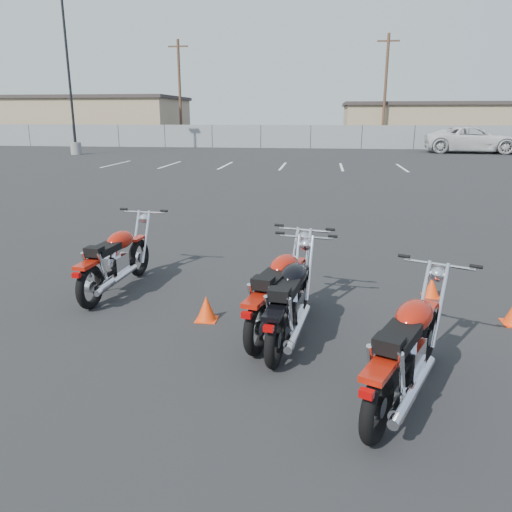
# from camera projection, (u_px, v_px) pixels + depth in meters

# --- Properties ---
(ground) EXTENTS (120.00, 120.00, 0.00)m
(ground) POSITION_uv_depth(u_px,v_px,m) (235.00, 316.00, 6.51)
(ground) COLOR black
(ground) RESTS_ON ground
(motorcycle_front_red) EXTENTS (0.83, 2.15, 1.05)m
(motorcycle_front_red) POSITION_uv_depth(u_px,v_px,m) (116.00, 260.00, 7.32)
(motorcycle_front_red) COLOR black
(motorcycle_front_red) RESTS_ON ground
(motorcycle_second_black) EXTENTS (0.82, 2.12, 1.04)m
(motorcycle_second_black) POSITION_uv_depth(u_px,v_px,m) (290.00, 300.00, 5.73)
(motorcycle_second_black) COLOR black
(motorcycle_second_black) RESTS_ON ground
(motorcycle_third_red) EXTENTS (0.98, 2.18, 1.07)m
(motorcycle_third_red) POSITION_uv_depth(u_px,v_px,m) (280.00, 291.00, 6.00)
(motorcycle_third_red) COLOR black
(motorcycle_third_red) RESTS_ON ground
(motorcycle_rear_red) EXTENTS (1.32, 2.14, 1.08)m
(motorcycle_rear_red) POSITION_uv_depth(u_px,v_px,m) (407.00, 350.00, 4.48)
(motorcycle_rear_red) COLOR black
(motorcycle_rear_red) RESTS_ON ground
(training_cone_near) EXTENTS (0.25, 0.25, 0.29)m
(training_cone_near) POSITION_uv_depth(u_px,v_px,m) (432.00, 287.00, 7.16)
(training_cone_near) COLOR #FF3E0D
(training_cone_near) RESTS_ON ground
(training_cone_extra) EXTENTS (0.27, 0.27, 0.32)m
(training_cone_extra) POSITION_uv_depth(u_px,v_px,m) (206.00, 308.00, 6.34)
(training_cone_extra) COLOR #FF3E0D
(training_cone_extra) RESTS_ON ground
(light_pole_west) EXTENTS (0.80, 0.70, 10.31)m
(light_pole_west) POSITION_uv_depth(u_px,v_px,m) (73.00, 113.00, 32.82)
(light_pole_west) COLOR gray
(light_pole_west) RESTS_ON ground
(chainlink_fence) EXTENTS (80.06, 0.06, 1.80)m
(chainlink_fence) POSITION_uv_depth(u_px,v_px,m) (311.00, 137.00, 39.66)
(chainlink_fence) COLOR slate
(chainlink_fence) RESTS_ON ground
(tan_building_west) EXTENTS (18.40, 10.40, 4.30)m
(tan_building_west) POSITION_uv_depth(u_px,v_px,m) (87.00, 119.00, 48.80)
(tan_building_west) COLOR tan
(tan_building_west) RESTS_ON ground
(tan_building_east) EXTENTS (14.40, 9.40, 3.70)m
(tan_building_east) POSITION_uv_depth(u_px,v_px,m) (421.00, 123.00, 46.71)
(tan_building_east) COLOR tan
(tan_building_east) RESTS_ON ground
(utility_pole_b) EXTENTS (1.80, 0.24, 9.00)m
(utility_pole_b) POSITION_uv_depth(u_px,v_px,m) (180.00, 91.00, 44.93)
(utility_pole_b) COLOR #452D20
(utility_pole_b) RESTS_ON ground
(utility_pole_c) EXTENTS (1.80, 0.24, 9.00)m
(utility_pole_c) POSITION_uv_depth(u_px,v_px,m) (385.00, 89.00, 41.68)
(utility_pole_c) COLOR #452D20
(utility_pole_c) RESTS_ON ground
(parking_line_stripes) EXTENTS (15.12, 4.00, 0.01)m
(parking_line_stripes) POSITION_uv_depth(u_px,v_px,m) (254.00, 166.00, 25.91)
(parking_line_stripes) COLOR silver
(parking_line_stripes) RESTS_ON ground
(white_van) EXTENTS (3.80, 7.79, 2.86)m
(white_van) POSITION_uv_depth(u_px,v_px,m) (474.00, 132.00, 34.56)
(white_van) COLOR silver
(white_van) RESTS_ON ground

